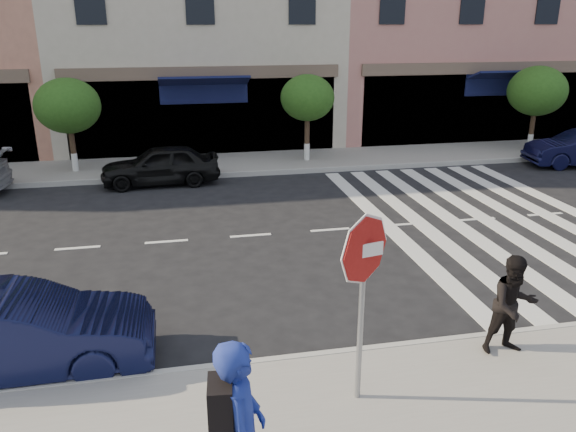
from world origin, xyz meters
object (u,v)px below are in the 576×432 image
Objects in this scene: car_near_mid at (15,333)px; car_far_mid at (160,165)px; walker at (513,305)px; stop_sign at (364,269)px.

car_near_mid reaches higher than car_far_mid.
car_near_mid is at bearing 171.48° from walker.
walker is 0.43× the size of car_far_mid.
walker is at bearing -99.48° from car_near_mid.
walker is at bearing 1.22° from stop_sign.
car_near_mid is 10.14m from car_far_mid.
stop_sign is 0.67× the size of car_near_mid.
stop_sign reaches higher than walker.
car_far_mid is (1.94, 9.95, -0.02)m from car_near_mid.
stop_sign is at bearing 11.14° from car_far_mid.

